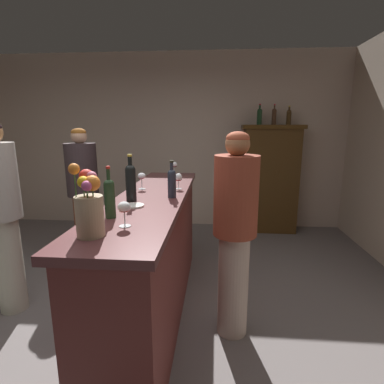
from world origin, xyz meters
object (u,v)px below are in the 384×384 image
(bar_counter, at_px, (154,256))
(display_bottle_left, at_px, (259,116))
(wine_glass_rear, at_px, (174,165))
(wine_bottle_rose, at_px, (131,181))
(wine_glass_mid, at_px, (124,209))
(display_cabinet, at_px, (270,177))
(bartender, at_px, (235,228))
(patron_in_grey, at_px, (2,211))
(display_bottle_center, at_px, (289,116))
(patron_redhead, at_px, (83,190))
(wine_bottle_riesling, at_px, (110,196))
(wine_bottle_pinot, at_px, (172,182))
(flower_arrangement, at_px, (89,206))
(cheese_plate, at_px, (134,206))
(display_bottle_midleft, at_px, (274,116))
(wine_glass_front, at_px, (178,178))
(wine_glass_spare, at_px, (142,177))

(bar_counter, distance_m, display_bottle_left, 2.85)
(wine_glass_rear, relative_size, display_bottle_left, 0.52)
(wine_bottle_rose, height_order, wine_glass_mid, wine_bottle_rose)
(display_cabinet, xyz_separation_m, bartender, (-0.69, -2.49, 0.01))
(wine_glass_mid, distance_m, patron_in_grey, 1.53)
(display_bottle_center, distance_m, patron_redhead, 3.07)
(wine_bottle_riesling, distance_m, wine_glass_mid, 0.21)
(wine_glass_mid, distance_m, display_bottle_left, 3.34)
(display_cabinet, bearing_deg, display_bottle_left, 180.00)
(wine_bottle_pinot, height_order, wine_bottle_rose, wine_bottle_rose)
(wine_bottle_riesling, relative_size, bartender, 0.20)
(bar_counter, relative_size, display_bottle_center, 8.84)
(flower_arrangement, height_order, cheese_plate, flower_arrangement)
(wine_bottle_riesling, xyz_separation_m, bartender, (0.79, 0.44, -0.34))
(display_bottle_center, bearing_deg, bar_counter, -124.64)
(bar_counter, xyz_separation_m, flower_arrangement, (-0.11, -0.95, 0.69))
(display_bottle_midleft, distance_m, display_bottle_center, 0.21)
(wine_bottle_rose, height_order, wine_glass_front, wine_bottle_rose)
(display_cabinet, height_order, wine_glass_spare, display_cabinet)
(bar_counter, bearing_deg, wine_glass_spare, 121.78)
(bar_counter, distance_m, bartender, 0.77)
(wine_glass_spare, relative_size, cheese_plate, 1.03)
(wine_glass_front, bearing_deg, wine_glass_rear, 100.76)
(wine_glass_front, bearing_deg, patron_redhead, 147.82)
(wine_bottle_riesling, bearing_deg, wine_bottle_pinot, 62.28)
(wine_bottle_rose, distance_m, display_bottle_midleft, 2.96)
(wine_bottle_riesling, xyz_separation_m, cheese_plate, (0.07, 0.27, -0.13))
(wine_glass_rear, height_order, display_bottle_left, display_bottle_left)
(flower_arrangement, relative_size, display_bottle_center, 1.37)
(wine_bottle_pinot, bearing_deg, bar_counter, 158.97)
(wine_bottle_rose, height_order, patron_redhead, patron_redhead)
(bar_counter, xyz_separation_m, display_bottle_midleft, (1.37, 2.29, 1.24))
(wine_glass_rear, xyz_separation_m, display_bottle_midleft, (1.33, 1.26, 0.59))
(cheese_plate, bearing_deg, wine_glass_rear, 86.25)
(wine_bottle_rose, bearing_deg, wine_glass_front, 57.48)
(wine_glass_spare, relative_size, display_bottle_left, 0.49)
(wine_glass_mid, bearing_deg, wine_bottle_riesling, 131.24)
(wine_glass_mid, relative_size, display_bottle_midleft, 0.48)
(wine_glass_spare, bearing_deg, display_bottle_midleft, 53.96)
(display_cabinet, height_order, wine_glass_mid, display_cabinet)
(wine_bottle_rose, relative_size, wine_glass_front, 2.46)
(bartender, bearing_deg, display_cabinet, -114.19)
(wine_glass_rear, bearing_deg, display_bottle_center, 39.32)
(wine_bottle_rose, height_order, wine_glass_spare, wine_bottle_rose)
(wine_glass_rear, height_order, cheese_plate, wine_glass_rear)
(display_cabinet, distance_m, bartender, 2.58)
(wine_bottle_pinot, bearing_deg, display_bottle_midleft, 63.20)
(display_bottle_center, relative_size, bartender, 0.17)
(display_cabinet, xyz_separation_m, wine_glass_mid, (-1.34, -3.08, 0.32))
(flower_arrangement, bearing_deg, wine_bottle_riesling, 91.60)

